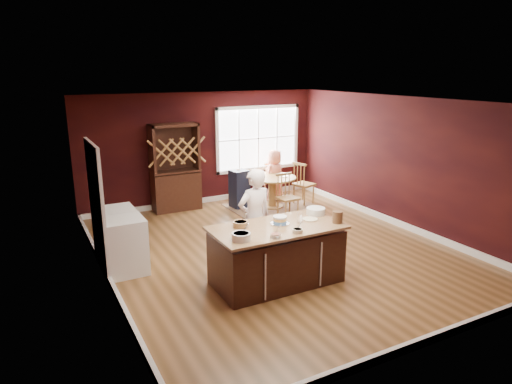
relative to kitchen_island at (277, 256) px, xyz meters
The scene contains 27 objects.
room_shell 1.62m from the kitchen_island, 60.80° to the left, with size 7.00×7.00×7.00m.
window 5.23m from the kitchen_island, 65.10° to the left, with size 2.36×0.10×1.66m, color white, non-canonical shape.
doorway 2.97m from the kitchen_island, 142.59° to the left, with size 0.08×1.26×2.13m, color white, non-canonical shape.
kitchen_island is the anchor object (origin of this frame).
dining_table 4.01m from the kitchen_island, 61.12° to the left, with size 1.13×1.13×0.75m.
baker 0.83m from the kitchen_island, 90.44° to the left, with size 0.61×0.40×1.68m, color white.
layer_cake 0.56m from the kitchen_island, 39.10° to the left, with size 0.30×0.30×0.12m, color silver, non-canonical shape.
bowl_blue 0.94m from the kitchen_island, 160.69° to the right, with size 0.27×0.27×0.10m, color silver.
bowl_yellow 0.76m from the kitchen_island, 154.26° to the left, with size 0.23×0.23×0.09m, color tan.
bowl_pink 0.69m from the kitchen_island, 122.74° to the right, with size 0.16×0.16×0.06m, color silver.
bowl_olive 0.64m from the kitchen_island, 70.84° to the right, with size 0.16×0.16×0.06m, color beige.
drinking_glass 0.69m from the kitchen_island, ahead, with size 0.08×0.08×0.16m, color white.
dinner_plate 0.80m from the kitchen_island, ahead, with size 0.24×0.24×0.02m, color beige.
white_tub 1.05m from the kitchen_island, 14.70° to the left, with size 0.31×0.31×0.11m, color white.
stoneware_crock 1.12m from the kitchen_island, 17.68° to the right, with size 0.16×0.16×0.19m, color #463323.
rug 4.03m from the kitchen_island, 61.12° to the left, with size 2.00×1.54×0.01m, color brown.
chair_east 4.42m from the kitchen_island, 50.91° to the left, with size 0.44×0.42×1.06m, color brown, non-canonical shape.
chair_south 3.21m from the kitchen_island, 55.12° to the left, with size 0.42×0.40×1.00m, color brown, non-canonical shape.
chair_north 4.90m from the kitchen_island, 62.38° to the left, with size 0.40×0.38×0.95m, color brown, non-canonical shape.
seated_woman 4.57m from the kitchen_island, 60.28° to the left, with size 0.64×0.41×1.30m, color #E88267.
high_chair 4.06m from the kitchen_island, 72.29° to the left, with size 0.38×0.38×0.95m, color #1C2846, non-canonical shape.
toddler 4.05m from the kitchen_island, 72.94° to the left, with size 0.18×0.14×0.26m, color #8CA5BF, non-canonical shape.
table_plate 4.06m from the kitchen_island, 57.14° to the left, with size 0.19×0.19×0.01m, color beige.
table_cup 4.04m from the kitchen_island, 65.24° to the left, with size 0.12×0.12×0.10m, color white.
hutch 4.43m from the kitchen_island, 92.01° to the left, with size 1.10×0.46×2.03m, color #371E0E.
washer 2.46m from the kitchen_island, 143.84° to the left, with size 0.64×0.61×0.92m, color silver.
dryer 2.88m from the kitchen_island, 133.52° to the left, with size 0.63×0.61×0.92m, color white.
Camera 1 is at (-3.98, -6.78, 3.23)m, focal length 32.00 mm.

